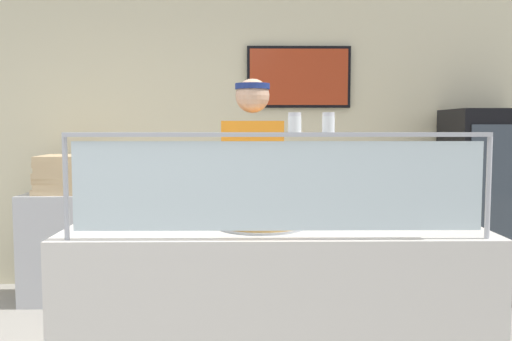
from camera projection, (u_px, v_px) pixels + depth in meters
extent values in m
cube|color=beige|center=(263.00, 139.00, 5.10)|extent=(6.53, 0.08, 2.70)
cube|color=black|center=(299.00, 77.00, 5.00)|extent=(0.94, 0.04, 0.55)
cube|color=#B23819|center=(299.00, 77.00, 4.98)|extent=(0.89, 0.01, 0.50)
cube|color=silver|center=(275.00, 318.00, 2.86)|extent=(2.13, 0.69, 0.95)
cylinder|color=#B2B5BC|center=(66.00, 186.00, 2.51)|extent=(0.02, 0.02, 0.49)
cylinder|color=#B2B5BC|center=(488.00, 186.00, 2.54)|extent=(0.02, 0.02, 0.49)
cube|color=silver|center=(278.00, 186.00, 2.52)|extent=(1.87, 0.01, 0.41)
cube|color=#B2B5BC|center=(278.00, 135.00, 2.50)|extent=(1.93, 0.06, 0.02)
cylinder|color=#9EA0A8|center=(261.00, 226.00, 2.84)|extent=(0.45, 0.45, 0.01)
cylinder|color=tan|center=(261.00, 223.00, 2.84)|extent=(0.43, 0.43, 0.02)
cylinder|color=gold|center=(261.00, 221.00, 2.84)|extent=(0.37, 0.37, 0.01)
cube|color=#ADAFB7|center=(254.00, 220.00, 2.81)|extent=(0.15, 0.29, 0.01)
cylinder|color=white|center=(295.00, 124.00, 2.50)|extent=(0.06, 0.06, 0.07)
cylinder|color=white|center=(295.00, 127.00, 2.50)|extent=(0.05, 0.05, 0.05)
cylinder|color=silver|center=(295.00, 114.00, 2.50)|extent=(0.06, 0.06, 0.02)
cylinder|color=white|center=(328.00, 124.00, 2.50)|extent=(0.06, 0.06, 0.07)
cylinder|color=red|center=(328.00, 127.00, 2.50)|extent=(0.05, 0.05, 0.05)
cylinder|color=silver|center=(328.00, 114.00, 2.50)|extent=(0.06, 0.06, 0.02)
cylinder|color=#23232D|center=(235.00, 283.00, 3.50)|extent=(0.13, 0.13, 0.95)
cylinder|color=#23232D|center=(270.00, 283.00, 3.51)|extent=(0.13, 0.13, 0.95)
cube|color=orange|center=(253.00, 165.00, 3.44)|extent=(0.38, 0.21, 0.55)
sphere|color=tan|center=(252.00, 96.00, 3.41)|extent=(0.21, 0.21, 0.21)
cylinder|color=navy|center=(252.00, 86.00, 3.40)|extent=(0.21, 0.21, 0.04)
cylinder|color=tan|center=(283.00, 184.00, 3.23)|extent=(0.08, 0.34, 0.08)
cube|color=black|center=(487.00, 203.00, 4.74)|extent=(0.68, 0.66, 1.61)
cube|color=#38424C|center=(505.00, 205.00, 4.40)|extent=(0.58, 0.02, 1.29)
cylinder|color=blue|center=(479.00, 198.00, 4.50)|extent=(0.06, 0.06, 0.20)
cylinder|color=red|center=(499.00, 198.00, 4.50)|extent=(0.06, 0.06, 0.20)
cube|color=#B7BABF|center=(69.00, 246.00, 4.67)|extent=(0.70, 0.55, 0.91)
cube|color=tan|center=(66.00, 190.00, 4.63)|extent=(0.44, 0.44, 0.04)
cube|color=tan|center=(68.00, 185.00, 4.62)|extent=(0.45, 0.45, 0.04)
cube|color=tan|center=(68.00, 179.00, 4.62)|extent=(0.45, 0.45, 0.04)
cube|color=tan|center=(67.00, 174.00, 4.62)|extent=(0.45, 0.45, 0.04)
cube|color=tan|center=(69.00, 169.00, 4.61)|extent=(0.45, 0.45, 0.04)
cube|color=tan|center=(67.00, 163.00, 4.61)|extent=(0.46, 0.46, 0.04)
cube|color=tan|center=(67.00, 158.00, 4.60)|extent=(0.46, 0.46, 0.04)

